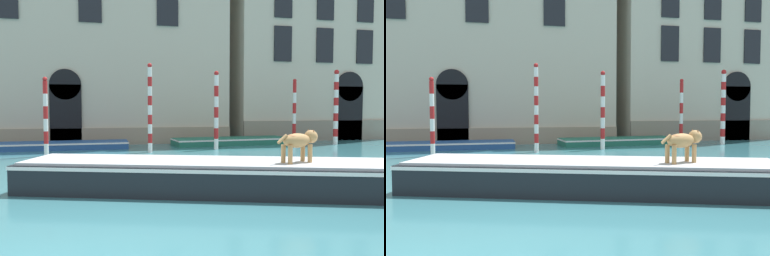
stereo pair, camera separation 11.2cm
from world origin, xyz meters
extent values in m
cube|color=gray|center=(0.11, 17.45, 0.46)|extent=(15.60, 0.16, 0.92)
cube|color=black|center=(-1.22, 17.44, 1.63)|extent=(1.62, 0.14, 3.26)
cylinder|color=black|center=(-1.22, 17.44, 3.26)|extent=(1.62, 0.14, 1.62)
cube|color=black|center=(-4.05, 17.46, 7.39)|extent=(1.20, 0.10, 1.62)
cube|color=black|center=(0.11, 17.46, 7.39)|extent=(1.20, 0.10, 1.62)
cube|color=black|center=(4.27, 17.46, 7.39)|extent=(1.20, 0.10, 1.62)
cube|color=#BCB29E|center=(14.01, 20.50, 8.46)|extent=(10.43, 6.00, 16.93)
cube|color=gray|center=(14.01, 17.45, 0.62)|extent=(10.43, 0.16, 1.24)
cube|color=black|center=(15.77, 17.44, 1.68)|extent=(1.83, 0.14, 3.36)
cylinder|color=black|center=(15.77, 17.44, 3.36)|extent=(1.83, 0.14, 1.83)
cube|color=black|center=(11.23, 17.46, 5.85)|extent=(1.12, 0.10, 2.10)
cube|color=black|center=(14.01, 17.46, 5.85)|extent=(1.12, 0.10, 2.10)
cube|color=black|center=(16.79, 17.46, 5.85)|extent=(1.12, 0.10, 2.10)
cube|color=black|center=(11.23, 17.46, 8.43)|extent=(1.12, 0.10, 2.10)
cube|color=black|center=(14.01, 17.46, 8.43)|extent=(1.12, 0.10, 2.10)
cube|color=black|center=(16.79, 17.46, 8.43)|extent=(1.12, 0.10, 2.10)
cube|color=black|center=(3.38, 5.21, 0.35)|extent=(9.16, 4.66, 0.70)
cube|color=white|center=(3.38, 5.21, 0.64)|extent=(9.19, 4.69, 0.08)
cube|color=#B2B7BC|center=(3.38, 5.21, 0.73)|extent=(8.85, 4.42, 0.06)
cylinder|color=tan|center=(5.53, 4.57, 0.97)|extent=(0.10, 0.10, 0.42)
cylinder|color=tan|center=(5.59, 4.35, 0.97)|extent=(0.10, 0.10, 0.42)
cylinder|color=tan|center=(4.96, 4.42, 0.97)|extent=(0.10, 0.10, 0.42)
cylinder|color=tan|center=(5.02, 4.20, 0.97)|extent=(0.10, 0.10, 0.42)
ellipsoid|color=tan|center=(5.27, 4.38, 1.27)|extent=(0.83, 0.52, 0.33)
ellipsoid|color=#AD7042|center=(5.16, 4.35, 1.36)|extent=(0.39, 0.31, 0.12)
sphere|color=tan|center=(5.69, 4.49, 1.34)|extent=(0.31, 0.31, 0.31)
cone|color=#AD7042|center=(5.66, 4.58, 1.46)|extent=(0.09, 0.09, 0.12)
cone|color=#AD7042|center=(5.71, 4.41, 1.46)|extent=(0.09, 0.09, 0.12)
cylinder|color=tan|center=(4.86, 4.28, 1.31)|extent=(0.28, 0.14, 0.22)
cube|color=#234C8C|center=(-1.32, 15.78, 0.18)|extent=(6.55, 1.77, 0.35)
cube|color=white|center=(-1.32, 15.78, 0.29)|extent=(6.58, 1.80, 0.08)
cube|color=#9EA3A8|center=(-1.32, 15.78, 0.16)|extent=(3.61, 1.29, 0.32)
cube|color=#1E6651|center=(7.57, 16.12, 0.19)|extent=(6.54, 2.37, 0.38)
cube|color=white|center=(7.57, 16.12, 0.32)|extent=(6.57, 2.40, 0.08)
cube|color=#8C7251|center=(7.57, 16.12, 0.17)|extent=(3.63, 1.66, 0.34)
cylinder|color=white|center=(6.14, 14.09, 0.26)|extent=(0.21, 0.21, 0.51)
cylinder|color=#B21E1E|center=(6.14, 14.09, 0.77)|extent=(0.21, 0.21, 0.51)
cylinder|color=white|center=(6.14, 14.09, 1.28)|extent=(0.21, 0.21, 0.51)
cylinder|color=#B21E1E|center=(6.14, 14.09, 1.80)|extent=(0.21, 0.21, 0.51)
cylinder|color=white|center=(6.14, 14.09, 2.31)|extent=(0.21, 0.21, 0.51)
cylinder|color=#B21E1E|center=(6.14, 14.09, 2.83)|extent=(0.21, 0.21, 0.51)
cylinder|color=white|center=(6.14, 14.09, 3.34)|extent=(0.21, 0.21, 0.51)
sphere|color=#B21E1E|center=(6.14, 14.09, 3.69)|extent=(0.22, 0.22, 0.22)
cylinder|color=white|center=(11.05, 15.57, 0.29)|extent=(0.19, 0.19, 0.57)
cylinder|color=#B21E1E|center=(11.05, 15.57, 0.86)|extent=(0.19, 0.19, 0.57)
cylinder|color=white|center=(11.05, 15.57, 1.43)|extent=(0.19, 0.19, 0.57)
cylinder|color=#B21E1E|center=(11.05, 15.57, 2.00)|extent=(0.19, 0.19, 0.57)
cylinder|color=white|center=(11.05, 15.57, 2.57)|extent=(0.19, 0.19, 0.57)
cylinder|color=#B21E1E|center=(11.05, 15.57, 3.14)|extent=(0.19, 0.19, 0.57)
sphere|color=#B21E1E|center=(11.05, 15.57, 3.51)|extent=(0.20, 0.20, 0.20)
cylinder|color=white|center=(2.85, 13.48, 0.21)|extent=(0.19, 0.19, 0.43)
cylinder|color=#B21E1E|center=(2.85, 13.48, 0.64)|extent=(0.19, 0.19, 0.43)
cylinder|color=white|center=(2.85, 13.48, 1.07)|extent=(0.19, 0.19, 0.43)
cylinder|color=#B21E1E|center=(2.85, 13.48, 1.49)|extent=(0.19, 0.19, 0.43)
cylinder|color=white|center=(2.85, 13.48, 1.92)|extent=(0.19, 0.19, 0.43)
cylinder|color=#B21E1E|center=(2.85, 13.48, 2.34)|extent=(0.19, 0.19, 0.43)
cylinder|color=white|center=(2.85, 13.48, 2.77)|extent=(0.19, 0.19, 0.43)
cylinder|color=#B21E1E|center=(2.85, 13.48, 3.20)|extent=(0.19, 0.19, 0.43)
cylinder|color=white|center=(2.85, 13.48, 3.62)|extent=(0.19, 0.19, 0.43)
sphere|color=#B21E1E|center=(2.85, 13.48, 3.92)|extent=(0.20, 0.20, 0.20)
cylinder|color=white|center=(13.31, 15.10, 0.22)|extent=(0.25, 0.25, 0.43)
cylinder|color=#B21E1E|center=(13.31, 15.10, 0.65)|extent=(0.25, 0.25, 0.43)
cylinder|color=white|center=(13.31, 15.10, 1.08)|extent=(0.25, 0.25, 0.43)
cylinder|color=#B21E1E|center=(13.31, 15.10, 1.51)|extent=(0.25, 0.25, 0.43)
cylinder|color=white|center=(13.31, 15.10, 1.94)|extent=(0.25, 0.25, 0.43)
cylinder|color=#B21E1E|center=(13.31, 15.10, 2.37)|extent=(0.25, 0.25, 0.43)
cylinder|color=white|center=(13.31, 15.10, 2.80)|extent=(0.25, 0.25, 0.43)
cylinder|color=#B21E1E|center=(13.31, 15.10, 3.23)|extent=(0.25, 0.25, 0.43)
cylinder|color=white|center=(13.31, 15.10, 3.66)|extent=(0.25, 0.25, 0.43)
sphere|color=#B21E1E|center=(13.31, 15.10, 3.99)|extent=(0.26, 0.26, 0.26)
cylinder|color=white|center=(-1.53, 13.03, 0.26)|extent=(0.18, 0.18, 0.52)
cylinder|color=#B21E1E|center=(-1.53, 13.03, 0.78)|extent=(0.18, 0.18, 0.52)
cylinder|color=white|center=(-1.53, 13.03, 1.30)|extent=(0.18, 0.18, 0.52)
cylinder|color=#B21E1E|center=(-1.53, 13.03, 1.82)|extent=(0.18, 0.18, 0.52)
cylinder|color=white|center=(-1.53, 13.03, 2.34)|extent=(0.18, 0.18, 0.52)
cylinder|color=#B21E1E|center=(-1.53, 13.03, 2.86)|extent=(0.18, 0.18, 0.52)
sphere|color=#B21E1E|center=(-1.53, 13.03, 3.21)|extent=(0.19, 0.19, 0.19)
camera|label=1|loc=(1.11, -3.43, 2.01)|focal=35.00mm
camera|label=2|loc=(1.22, -3.46, 2.01)|focal=35.00mm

